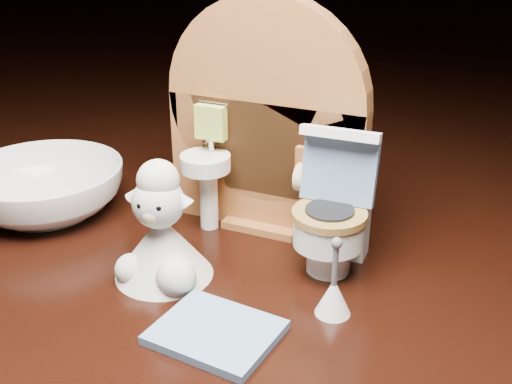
# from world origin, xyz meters

# --- Properties ---
(backdrop_panel) EXTENTS (0.13, 0.05, 0.15)m
(backdrop_panel) POSITION_xyz_m (-0.00, 0.06, 0.07)
(backdrop_panel) COLOR #9A5A2B
(backdrop_panel) RESTS_ON ground
(toy_toilet) EXTENTS (0.04, 0.06, 0.08)m
(toy_toilet) POSITION_xyz_m (0.06, 0.03, 0.03)
(toy_toilet) COLOR white
(toy_toilet) RESTS_ON ground
(bath_mat) EXTENTS (0.06, 0.05, 0.00)m
(bath_mat) POSITION_xyz_m (0.02, -0.06, 0.00)
(bath_mat) COLOR #6382A7
(bath_mat) RESTS_ON ground
(toilet_brush) EXTENTS (0.02, 0.02, 0.05)m
(toilet_brush) POSITION_xyz_m (0.07, -0.01, 0.01)
(toilet_brush) COLOR white
(toilet_brush) RESTS_ON ground
(plush_lamb) EXTENTS (0.06, 0.06, 0.07)m
(plush_lamb) POSITION_xyz_m (-0.03, -0.02, 0.03)
(plush_lamb) COLOR beige
(plush_lamb) RESTS_ON ground
(ceramic_bowl) EXTENTS (0.14, 0.14, 0.03)m
(ceramic_bowl) POSITION_xyz_m (-0.15, 0.02, 0.02)
(ceramic_bowl) COLOR white
(ceramic_bowl) RESTS_ON ground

